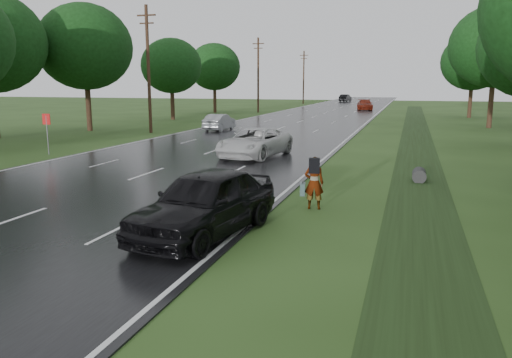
{
  "coord_description": "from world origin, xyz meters",
  "views": [
    {
      "loc": [
        11.05,
        -11.32,
        3.99
      ],
      "look_at": [
        6.92,
        2.01,
        1.3
      ],
      "focal_mm": 35.0,
      "sensor_mm": 36.0,
      "label": 1
    }
  ],
  "objects_px": {
    "white_pickup": "(255,143)",
    "dark_sedan": "(205,202)",
    "silver_sedan": "(219,122)",
    "road_sign": "(47,126)",
    "pedestrian": "(313,182)"
  },
  "relations": [
    {
      "from": "dark_sedan",
      "to": "silver_sedan",
      "type": "xyz_separation_m",
      "value": [
        -10.45,
        27.78,
        -0.18
      ]
    },
    {
      "from": "road_sign",
      "to": "pedestrian",
      "type": "relative_size",
      "value": 1.35
    },
    {
      "from": "pedestrian",
      "to": "silver_sedan",
      "type": "xyz_separation_m",
      "value": [
        -12.63,
        24.09,
        -0.15
      ]
    },
    {
      "from": "dark_sedan",
      "to": "road_sign",
      "type": "bearing_deg",
      "value": 151.25
    },
    {
      "from": "road_sign",
      "to": "white_pickup",
      "type": "xyz_separation_m",
      "value": [
        11.5,
        2.42,
        -0.83
      ]
    },
    {
      "from": "pedestrian",
      "to": "dark_sedan",
      "type": "relative_size",
      "value": 0.33
    },
    {
      "from": "white_pickup",
      "to": "silver_sedan",
      "type": "xyz_separation_m",
      "value": [
        -7.45,
        13.8,
        -0.08
      ]
    },
    {
      "from": "white_pickup",
      "to": "road_sign",
      "type": "bearing_deg",
      "value": -159.64
    },
    {
      "from": "pedestrian",
      "to": "silver_sedan",
      "type": "bearing_deg",
      "value": -72.01
    },
    {
      "from": "road_sign",
      "to": "silver_sedan",
      "type": "distance_m",
      "value": 16.75
    },
    {
      "from": "white_pickup",
      "to": "dark_sedan",
      "type": "relative_size",
      "value": 1.08
    },
    {
      "from": "silver_sedan",
      "to": "pedestrian",
      "type": "bearing_deg",
      "value": 118.09
    },
    {
      "from": "silver_sedan",
      "to": "white_pickup",
      "type": "bearing_deg",
      "value": 118.79
    },
    {
      "from": "white_pickup",
      "to": "dark_sedan",
      "type": "height_order",
      "value": "dark_sedan"
    },
    {
      "from": "pedestrian",
      "to": "white_pickup",
      "type": "distance_m",
      "value": 11.52
    }
  ]
}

